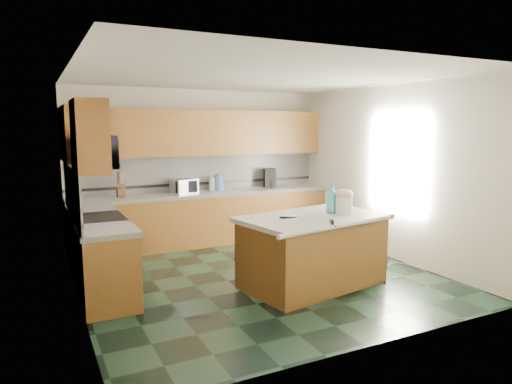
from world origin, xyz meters
TOP-DOWN VIEW (x-y plane):
  - floor at (0.00, 0.00)m, footprint 4.60×4.60m
  - ceiling at (0.00, 0.00)m, footprint 4.60×4.60m
  - wall_back at (0.00, 2.32)m, footprint 4.60×0.04m
  - wall_front at (0.00, -2.32)m, footprint 4.60×0.04m
  - wall_left at (-2.32, 0.00)m, footprint 0.04×4.60m
  - wall_right at (2.32, 0.00)m, footprint 0.04×4.60m
  - back_base_cab at (0.00, 2.00)m, footprint 4.60×0.60m
  - back_countertop at (0.00, 2.00)m, footprint 4.60×0.64m
  - back_upper_cab at (0.00, 2.13)m, footprint 4.60×0.33m
  - back_backsplash at (0.00, 2.29)m, footprint 4.60×0.02m
  - back_accent_band at (0.00, 2.28)m, footprint 4.60×0.01m
  - left_base_cab_rear at (-2.00, 1.29)m, footprint 0.60×0.82m
  - left_counter_rear at (-2.00, 1.29)m, footprint 0.64×0.82m
  - left_base_cab_front at (-2.00, -0.24)m, footprint 0.60×0.72m
  - left_counter_front at (-2.00, -0.24)m, footprint 0.64×0.72m
  - left_backsplash at (-2.29, 0.55)m, footprint 0.02×2.30m
  - left_accent_band at (-2.28, 0.55)m, footprint 0.01×2.30m
  - left_upper_cab_rear at (-2.13, 1.42)m, footprint 0.33×1.09m
  - left_upper_cab_front at (-2.13, -0.24)m, footprint 0.33×0.72m
  - range_body at (-2.00, 0.50)m, footprint 0.60×0.76m
  - range_oven_door at (-1.71, 0.50)m, footprint 0.02×0.68m
  - range_cooktop at (-2.00, 0.50)m, footprint 0.62×0.78m
  - range_handle at (-1.68, 0.50)m, footprint 0.02×0.66m
  - range_backguard at (-2.26, 0.50)m, footprint 0.06×0.76m
  - microwave at (-2.00, 0.50)m, footprint 0.50×0.73m
  - island_base at (0.48, -0.64)m, footprint 1.90×1.29m
  - island_top at (0.48, -0.64)m, footprint 2.02×1.41m
  - island_bullnose at (0.48, -1.19)m, footprint 1.83×0.38m
  - treat_jar at (0.89, -0.72)m, footprint 0.23×0.23m
  - treat_jar_lid at (0.89, -0.72)m, footprint 0.23×0.23m
  - treat_jar_knob at (0.89, -0.72)m, footprint 0.08×0.03m
  - treat_jar_knob_end_l at (0.85, -0.72)m, footprint 0.04×0.04m
  - treat_jar_knob_end_r at (0.93, -0.72)m, footprint 0.04×0.04m
  - soap_bottle_island at (0.80, -0.58)m, footprint 0.19×0.19m
  - paper_sheet_a at (0.14, -0.59)m, footprint 0.29×0.23m
  - paper_sheet_b at (0.11, -0.65)m, footprint 0.30×0.29m
  - clamp_body at (0.38, -1.17)m, footprint 0.06×0.10m
  - clamp_handle at (0.38, -1.22)m, footprint 0.01×0.06m
  - knife_block at (-1.43, 2.05)m, footprint 0.14×0.17m
  - utensil_crock at (-1.45, 2.08)m, footprint 0.13×0.13m
  - utensil_bundle at (-1.45, 2.08)m, footprint 0.08×0.08m
  - toaster_oven at (-0.38, 2.05)m, footprint 0.49×0.40m
  - toaster_oven_door at (-0.38, 1.92)m, footprint 0.38×0.01m
  - paper_towel at (0.15, 2.10)m, footprint 0.11×0.11m
  - paper_towel_base at (0.15, 2.10)m, footprint 0.17×0.17m
  - water_jug at (0.27, 2.06)m, footprint 0.17×0.17m
  - water_jug_neck at (0.27, 2.06)m, footprint 0.08×0.08m
  - coffee_maker at (1.29, 2.08)m, footprint 0.27×0.28m
  - coffee_carafe at (1.29, 2.03)m, footprint 0.14×0.14m
  - soap_bottle_back at (1.29, 2.05)m, footprint 0.15×0.15m
  - soap_back_cap at (1.29, 2.05)m, footprint 0.02×0.02m
  - window_light_proxy at (2.29, -0.20)m, footprint 0.02×1.40m

SIDE VIEW (x-z plane):
  - floor at x=0.00m, z-range 0.00..0.00m
  - range_oven_door at x=-1.71m, z-range 0.12..0.68m
  - back_base_cab at x=0.00m, z-range 0.00..0.86m
  - left_base_cab_rear at x=-2.00m, z-range 0.00..0.86m
  - left_base_cab_front at x=-2.00m, z-range 0.00..0.86m
  - island_base at x=0.48m, z-range 0.00..0.86m
  - range_body at x=-2.00m, z-range 0.00..0.88m
  - range_handle at x=-1.68m, z-range 0.77..0.79m
  - back_countertop at x=0.00m, z-range 0.86..0.92m
  - left_counter_rear at x=-2.00m, z-range 0.86..0.92m
  - left_counter_front at x=-2.00m, z-range 0.86..0.92m
  - island_top at x=0.48m, z-range 0.86..0.92m
  - island_bullnose at x=0.48m, z-range 0.86..0.92m
  - range_cooktop at x=-2.00m, z-range 0.88..0.92m
  - clamp_handle at x=0.38m, z-range 0.90..0.92m
  - paper_sheet_a at x=0.14m, z-range 0.92..0.92m
  - paper_sheet_b at x=0.11m, z-range 0.92..0.92m
  - paper_towel_base at x=0.15m, z-range 0.92..0.93m
  - clamp_body at x=0.38m, z-range 0.89..0.97m
  - coffee_carafe at x=1.29m, z-range 0.92..1.06m
  - utensil_crock at x=-1.45m, z-range 0.92..1.09m
  - range_backguard at x=-2.26m, z-range 0.93..1.11m
  - knife_block at x=-1.43m, z-range 0.91..1.14m
  - treat_jar at x=0.89m, z-range 0.92..1.14m
  - back_accent_band at x=0.00m, z-range 1.02..1.06m
  - left_accent_band at x=-2.28m, z-range 1.02..1.06m
  - toaster_oven at x=-0.38m, z-range 0.92..1.16m
  - toaster_oven_door at x=-0.38m, z-range 0.94..1.14m
  - soap_bottle_back at x=1.29m, z-range 0.92..1.16m
  - paper_towel at x=0.15m, z-range 0.92..1.17m
  - water_jug at x=0.27m, z-range 0.92..1.20m
  - coffee_maker at x=1.29m, z-range 0.92..1.27m
  - soap_bottle_island at x=0.80m, z-range 0.92..1.31m
  - soap_back_cap at x=1.29m, z-range 1.16..1.19m
  - treat_jar_lid at x=0.89m, z-range 1.11..1.25m
  - utensil_bundle at x=-1.45m, z-range 1.09..1.33m
  - water_jug_neck at x=0.27m, z-range 1.20..1.24m
  - treat_jar_knob at x=0.89m, z-range 1.22..1.24m
  - treat_jar_knob_end_l at x=0.85m, z-range 1.21..1.25m
  - treat_jar_knob_end_r at x=0.93m, z-range 1.21..1.25m
  - back_backsplash at x=0.00m, z-range 0.92..1.55m
  - left_backsplash at x=-2.29m, z-range 0.92..1.55m
  - wall_back at x=0.00m, z-range 0.00..2.70m
  - wall_front at x=0.00m, z-range 0.00..2.70m
  - wall_left at x=-2.32m, z-range 0.00..2.70m
  - wall_right at x=2.32m, z-range 0.00..2.70m
  - window_light_proxy at x=2.29m, z-range 0.95..2.05m
  - microwave at x=-2.00m, z-range 1.53..1.94m
  - back_upper_cab at x=0.00m, z-range 1.55..2.33m
  - left_upper_cab_rear at x=-2.13m, z-range 1.55..2.33m
  - left_upper_cab_front at x=-2.13m, z-range 1.55..2.33m
  - ceiling at x=0.00m, z-range 2.70..2.70m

